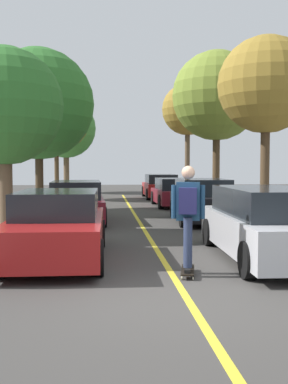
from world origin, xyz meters
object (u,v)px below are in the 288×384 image
Objects in this scene: parked_car_left_nearest at (58,227)px; street_tree_right_near at (217,96)px; parked_car_right_far at (175,192)px; street_tree_left_nearest at (4,107)px; street_tree_right_far at (188,110)px; street_tree_left_farthest at (66,129)px; parked_car_right_nearest at (267,224)px; street_tree_right_nearest at (266,85)px; parked_car_left_near at (76,202)px; parked_car_right_near at (202,201)px; street_tree_left_far at (56,118)px; parked_car_right_farthest at (161,186)px; skateboarder at (188,211)px; street_tree_left_near at (38,104)px; skateboard at (188,270)px.

street_tree_right_near is (5.94, 11.03, 4.32)m from parked_car_left_nearest.
street_tree_left_nearest reaches higher than parked_car_right_far.
street_tree_left_farthest is at bearing 146.57° from street_tree_right_far.
parked_car_right_far is 0.84× the size of street_tree_left_nearest.
street_tree_right_nearest reaches higher than parked_car_right_nearest.
parked_car_left_near is 4.26m from parked_car_right_near.
parked_car_right_nearest is 12.23m from street_tree_right_near.
parked_car_left_nearest is 4.25m from parked_car_right_nearest.
street_tree_left_far is (-5.94, 4.71, 3.90)m from parked_car_right_far.
parked_car_right_farthest is 2.52× the size of skateboarder.
parked_car_right_near is 13.24m from street_tree_right_far.
street_tree_right_near is (7.64, -12.30, 0.51)m from street_tree_left_farthest.
parked_car_right_far is at bearing -62.30° from street_tree_left_farthest.
street_tree_left_farthest is (-1.70, 23.33, 3.82)m from parked_car_left_nearest.
street_tree_left_farthest is (-0.00, 13.53, 0.10)m from street_tree_left_near.
street_tree_left_farthest reaches higher than street_tree_right_nearest.
street_tree_left_near is 0.97× the size of street_tree_right_far.
parked_car_right_near is 7.97m from street_tree_left_near.
parked_car_right_far is 0.71× the size of street_tree_right_nearest.
skateboarder reaches higher than parked_car_left_nearest.
street_tree_left_nearest reaches higher than skateboard.
street_tree_right_far reaches higher than skateboard.
parked_car_left_near is 0.72× the size of street_tree_left_farthest.
street_tree_left_farthest reaches higher than street_tree_left_far.
skateboard is (-3.56, -19.84, -5.16)m from street_tree_right_far.
parked_car_right_near is at bearing 143.20° from street_tree_right_nearest.
street_tree_left_near reaches higher than parked_car_left_near.
parked_car_right_nearest reaches higher than parked_car_left_near.
parked_car_left_nearest is at bearing -85.83° from street_tree_left_farthest.
parked_car_right_far is 13.71m from skateboard.
street_tree_left_near is at bearing -90.00° from street_tree_left_far.
parked_car_right_nearest is 2.33m from skateboard.
parked_car_right_near reaches higher than parked_car_left_nearest.
skateboarder is at bearing -73.32° from parked_car_left_near.
parked_car_right_near is 6.05m from parked_car_right_far.
parked_car_left_near is at bearing 90.00° from parked_car_left_nearest.
parked_car_left_near is 5.35m from street_tree_left_near.
skateboard is (4.09, -4.87, -3.38)m from street_tree_left_nearest.
street_tree_right_nearest is (1.70, -1.27, 3.66)m from parked_car_right_near.
parked_car_right_near is at bearing 90.00° from parked_car_right_nearest.
street_tree_right_near is (7.64, 1.22, 0.61)m from street_tree_left_near.
street_tree_right_far is at bearing -33.43° from street_tree_left_farthest.
parked_car_right_near reaches higher than parked_car_right_far.
street_tree_right_near is at bearing 74.23° from skateboarder.
street_tree_right_far is (0.00, 13.60, 0.86)m from street_tree_right_nearest.
street_tree_right_near is (0.00, 6.34, 0.62)m from street_tree_right_nearest.
street_tree_left_near is at bearing 147.11° from parked_car_right_near.
street_tree_left_near is 12.82m from skateboard.
parked_car_left_nearest is 7.31m from parked_car_right_near.
parked_car_right_farthest is at bearing 90.00° from parked_car_right_far.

